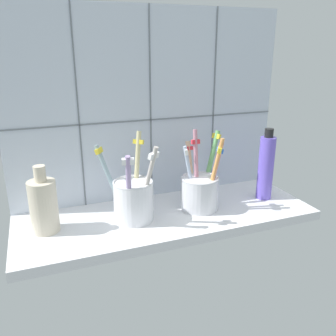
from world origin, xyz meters
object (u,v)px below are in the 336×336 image
object	(u,v)px
toothbrush_cup_right	(200,189)
soap_bottle	(266,167)
ceramic_vase	(44,205)
toothbrush_cup_left	(133,198)

from	to	relation	value
toothbrush_cup_right	soap_bottle	xyz separation A→B (cm)	(16.87, -0.01, 3.23)
ceramic_vase	soap_bottle	bearing A→B (deg)	-1.52
soap_bottle	toothbrush_cup_left	bearing A→B (deg)	-179.64
soap_bottle	toothbrush_cup_right	bearing A→B (deg)	179.95
toothbrush_cup_left	ceramic_vase	world-z (taller)	toothbrush_cup_left
ceramic_vase	soap_bottle	distance (cm)	49.76
toothbrush_cup_left	soap_bottle	bearing A→B (deg)	0.36
toothbrush_cup_left	soap_bottle	xyz separation A→B (cm)	(32.22, 0.20, 2.91)
toothbrush_cup_left	ceramic_vase	bearing A→B (deg)	175.03
toothbrush_cup_left	soap_bottle	world-z (taller)	toothbrush_cup_left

